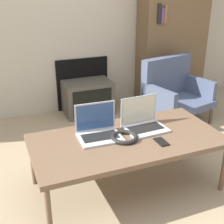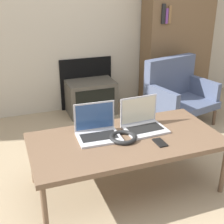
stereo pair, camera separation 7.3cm
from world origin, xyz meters
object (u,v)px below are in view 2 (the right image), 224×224
at_px(laptop_right, 143,122).
at_px(headphones, 123,137).
at_px(laptop_left, 97,129).
at_px(phone, 160,143).
at_px(armchair, 177,90).
at_px(tv, 91,97).

height_order(laptop_right, headphones, laptop_right).
bearing_deg(laptop_left, phone, -31.95).
bearing_deg(armchair, laptop_left, -157.30).
height_order(laptop_left, laptop_right, same).
distance_m(headphones, phone, 0.26).
xyz_separation_m(phone, armchair, (0.84, 1.15, -0.09)).
relative_size(laptop_right, headphones, 1.60).
distance_m(laptop_left, headphones, 0.20).
xyz_separation_m(headphones, tv, (0.20, 1.50, -0.24)).
xyz_separation_m(laptop_right, armchair, (0.85, 0.89, -0.14)).
relative_size(headphones, tv, 0.36).
distance_m(laptop_right, tv, 1.41).
bearing_deg(laptop_right, laptop_left, 177.15).
xyz_separation_m(phone, tv, (-0.02, 1.64, -0.23)).
bearing_deg(tv, headphones, -97.59).
bearing_deg(headphones, phone, -32.14).
distance_m(phone, tv, 1.66).
bearing_deg(phone, armchair, 54.02).
relative_size(laptop_right, armchair, 0.41).
xyz_separation_m(laptop_left, tv, (0.36, 1.38, -0.28)).
distance_m(laptop_left, tv, 1.45).
relative_size(laptop_right, phone, 2.56).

